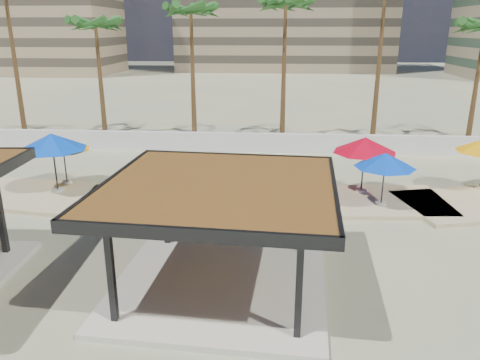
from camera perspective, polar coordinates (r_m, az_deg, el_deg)
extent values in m
plane|color=tan|center=(14.59, -5.99, -12.37)|extent=(200.00, 200.00, 0.00)
cube|color=#C6B284|center=(20.71, 2.79, -2.66)|extent=(16.24, 5.11, 0.24)
cube|color=silver|center=(29.27, -0.68, 4.63)|extent=(56.00, 0.30, 1.20)
cube|color=beige|center=(14.34, -2.38, -12.45)|extent=(6.59, 6.59, 0.19)
cube|color=black|center=(12.30, -15.48, -10.68)|extent=(0.18, 0.18, 2.80)
cube|color=black|center=(16.27, -9.07, -3.01)|extent=(0.18, 0.18, 2.80)
cube|color=black|center=(11.37, 7.23, -12.61)|extent=(0.18, 0.18, 2.80)
cube|color=black|center=(15.58, 7.62, -3.90)|extent=(0.18, 0.18, 2.80)
cube|color=brown|center=(13.07, -2.55, -0.93)|extent=(6.79, 6.79, 0.26)
cube|color=black|center=(10.19, -5.87, -6.66)|extent=(6.43, 0.57, 0.32)
cube|color=black|center=(16.06, -0.47, 2.70)|extent=(6.43, 0.57, 0.32)
cube|color=black|center=(13.99, -15.44, -0.30)|extent=(0.57, 6.43, 0.32)
cube|color=black|center=(12.89, 11.46, -1.56)|extent=(0.57, 6.43, 0.32)
cylinder|color=beige|center=(24.34, -20.33, -0.19)|extent=(0.44, 0.44, 0.11)
cylinder|color=#262628|center=(24.07, -20.59, 2.08)|extent=(0.06, 0.06, 2.11)
cone|color=#F8A30A|center=(23.85, -20.82, 4.17)|extent=(2.60, 2.60, 0.61)
cylinder|color=beige|center=(22.27, 14.55, -1.25)|extent=(0.50, 0.50, 0.12)
cylinder|color=#262628|center=(21.94, 14.78, 1.55)|extent=(0.07, 0.07, 2.39)
cone|color=#AE0319|center=(21.68, 14.99, 4.15)|extent=(3.24, 3.24, 0.70)
cylinder|color=beige|center=(20.89, 16.81, -2.76)|extent=(0.44, 0.44, 0.11)
cylinder|color=#262628|center=(20.56, 17.06, -0.13)|extent=(0.06, 0.06, 2.12)
cone|color=#053FC7|center=(20.31, 17.29, 2.32)|extent=(3.01, 3.01, 0.62)
cylinder|color=beige|center=(24.75, 27.21, -0.79)|extent=(0.47, 0.47, 0.11)
cylinder|color=beige|center=(23.24, -21.31, -1.11)|extent=(0.53, 0.53, 0.13)
cylinder|color=#262628|center=(22.90, -21.65, 1.74)|extent=(0.07, 0.07, 2.53)
cone|color=#053FC7|center=(22.65, -21.96, 4.38)|extent=(3.34, 3.34, 0.74)
cube|color=white|center=(19.53, -0.06, -3.07)|extent=(0.81, 2.25, 0.31)
cube|color=white|center=(19.47, -0.06, -2.54)|extent=(0.81, 2.25, 0.07)
cube|color=white|center=(20.20, 0.10, -0.96)|extent=(0.75, 0.78, 0.57)
cone|color=brown|center=(35.68, -25.76, 12.86)|extent=(0.36, 0.36, 10.48)
cone|color=brown|center=(32.72, -16.61, 11.21)|extent=(0.36, 0.36, 7.83)
ellipsoid|color=#21531D|center=(32.54, -17.21, 17.61)|extent=(3.00, 3.00, 1.80)
cone|color=brown|center=(31.89, -5.77, 12.45)|extent=(0.36, 0.36, 8.67)
ellipsoid|color=#21531D|center=(31.76, -6.02, 19.79)|extent=(3.00, 3.00, 1.80)
cone|color=brown|center=(30.92, 5.35, 12.59)|extent=(0.36, 0.36, 8.99)
ellipsoid|color=#21531D|center=(30.82, 5.60, 20.46)|extent=(3.00, 3.00, 1.80)
cone|color=brown|center=(31.79, 16.52, 12.70)|extent=(0.36, 0.36, 9.65)
cone|color=brown|center=(33.27, 26.80, 10.04)|extent=(0.36, 0.36, 7.70)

